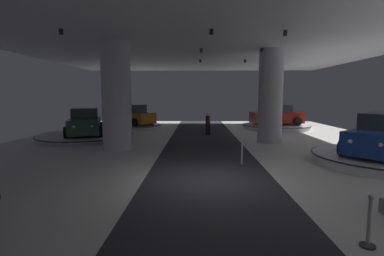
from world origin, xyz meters
The scene contains 14 objects.
ground centered at (0.00, 0.00, -0.02)m, with size 24.00×44.00×0.06m.
ceiling_with_spotlights centered at (0.00, 0.00, 5.55)m, with size 24.00×44.00×0.39m.
column_right centered at (3.96, 7.93, 2.75)m, with size 1.43×1.43×5.50m.
column_left centered at (-4.57, 5.36, 2.75)m, with size 1.48×1.48×5.50m.
display_platform_far_left centered at (-7.68, 8.98, 0.16)m, with size 6.03×6.03×0.29m.
display_car_far_left centered at (-7.69, 9.01, 1.06)m, with size 3.18×4.55×1.71m.
display_platform_mid_right centered at (7.22, 2.39, 0.21)m, with size 5.47×5.47×0.38m.
display_platform_deep_left centered at (-6.08, 15.07, 0.18)m, with size 4.98×4.98×0.32m.
display_car_deep_left centered at (-6.06, 15.05, 1.09)m, with size 4.48×3.88×1.71m.
display_platform_deep_right centered at (6.27, 14.85, 0.20)m, with size 5.60×5.60×0.36m.
display_car_deep_right centered at (6.30, 14.85, 1.13)m, with size 4.37×2.58×1.71m.
visitor_walking_near centered at (0.35, 10.86, 0.91)m, with size 0.32×0.32×1.59m.
stanchion_a centered at (1.40, 2.15, 0.37)m, with size 0.28×0.28×1.01m.
stanchion_b centered at (2.76, -4.14, 0.37)m, with size 0.28×0.28×1.01m.
Camera 1 is at (-0.42, -9.19, 2.80)m, focal length 26.54 mm.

